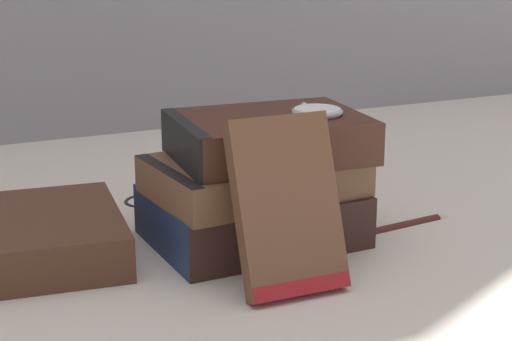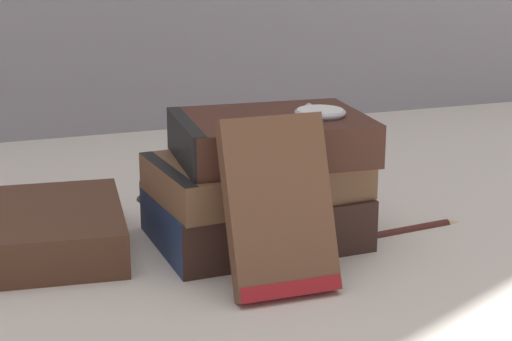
% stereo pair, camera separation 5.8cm
% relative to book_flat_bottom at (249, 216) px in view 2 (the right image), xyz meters
% --- Properties ---
extents(ground_plane, '(3.00, 3.00, 0.00)m').
position_rel_book_flat_bottom_xyz_m(ground_plane, '(0.02, -0.02, -0.02)').
color(ground_plane, beige).
extents(book_flat_bottom, '(0.19, 0.15, 0.05)m').
position_rel_book_flat_bottom_xyz_m(book_flat_bottom, '(0.00, 0.00, 0.00)').
color(book_flat_bottom, '#331E19').
rests_on(book_flat_bottom, ground_plane).
extents(book_flat_middle, '(0.19, 0.14, 0.03)m').
position_rel_book_flat_bottom_xyz_m(book_flat_middle, '(-0.00, -0.01, 0.04)').
color(book_flat_middle, brown).
rests_on(book_flat_middle, book_flat_bottom).
extents(book_flat_top, '(0.17, 0.13, 0.04)m').
position_rel_book_flat_bottom_xyz_m(book_flat_top, '(0.01, -0.01, 0.08)').
color(book_flat_top, '#422319').
rests_on(book_flat_top, book_flat_middle).
extents(book_leaning_front, '(0.09, 0.06, 0.14)m').
position_rel_book_flat_bottom_xyz_m(book_leaning_front, '(-0.01, -0.11, 0.04)').
color(book_leaning_front, brown).
rests_on(book_leaning_front, ground_plane).
extents(pocket_watch, '(0.05, 0.05, 0.01)m').
position_rel_book_flat_bottom_xyz_m(pocket_watch, '(0.06, -0.02, 0.10)').
color(pocket_watch, white).
rests_on(pocket_watch, book_flat_top).
extents(reading_glasses, '(0.10, 0.04, 0.00)m').
position_rel_book_flat_bottom_xyz_m(reading_glasses, '(-0.03, 0.15, -0.02)').
color(reading_glasses, black).
rests_on(reading_glasses, ground_plane).
extents(fountain_pen, '(0.13, 0.02, 0.01)m').
position_rel_book_flat_bottom_xyz_m(fountain_pen, '(0.15, -0.03, -0.02)').
color(fountain_pen, '#471E19').
rests_on(fountain_pen, ground_plane).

